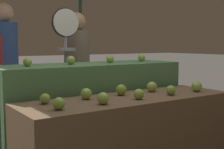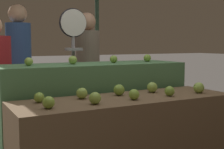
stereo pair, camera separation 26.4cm
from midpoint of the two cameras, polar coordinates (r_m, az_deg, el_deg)
display_counter_back at (r=2.97m, az=-0.86°, el=-8.83°), size 1.73×0.55×1.12m
apple_front_0 at (r=2.00m, az=-7.83°, el=-5.11°), size 0.08×0.08×0.08m
apple_front_1 at (r=2.12m, az=0.45°, el=-4.37°), size 0.08×0.08×0.08m
apple_front_2 at (r=2.30m, az=7.40°, el=-3.67°), size 0.08×0.08×0.08m
apple_front_3 at (r=2.51m, az=13.48°, el=-2.99°), size 0.08×0.08×0.08m
apple_front_4 at (r=2.73m, az=18.29°, el=-2.34°), size 0.09×0.09×0.09m
apple_front_5 at (r=2.21m, az=-9.88°, el=-4.20°), size 0.07×0.07×0.07m
apple_front_6 at (r=2.32m, az=-2.30°, el=-3.48°), size 0.08×0.08×0.08m
apple_front_7 at (r=2.48m, az=4.34°, el=-2.86°), size 0.09×0.09×0.09m
apple_front_8 at (r=2.66m, az=10.20°, el=-2.35°), size 0.09×0.09×0.09m
apple_back_0 at (r=2.65m, az=-12.26°, el=2.32°), size 0.07×0.07×0.07m
apple_back_1 at (r=2.79m, az=-4.50°, el=2.66°), size 0.08×0.08×0.08m
apple_back_2 at (r=2.98m, az=2.85°, el=2.82°), size 0.07×0.07×0.07m
apple_back_3 at (r=3.22m, az=8.83°, el=3.00°), size 0.08×0.08×0.08m
produce_scale at (r=3.42m, az=-4.86°, el=4.64°), size 0.31×0.20×1.68m
person_vendor_at_scale at (r=3.86m, az=-2.62°, el=0.95°), size 0.33×0.33×1.68m
person_customer_right at (r=4.14m, az=-14.91°, el=2.14°), size 0.39×0.39×1.80m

